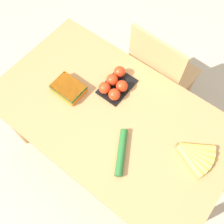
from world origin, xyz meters
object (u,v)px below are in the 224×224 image
at_px(chair, 159,75).
at_px(tomato_pack, 115,84).
at_px(cucumber_near, 121,152).
at_px(carrot_bag, 68,88).
at_px(banana_bunch, 194,154).

bearing_deg(chair, tomato_pack, 80.01).
bearing_deg(cucumber_near, tomato_pack, 132.46).
height_order(tomato_pack, carrot_bag, tomato_pack).
xyz_separation_m(chair, carrot_bag, (-0.29, -0.59, 0.28)).
bearing_deg(tomato_pack, banana_bunch, -7.62).
bearing_deg(banana_bunch, tomato_pack, 172.38).
bearing_deg(cucumber_near, banana_bunch, 36.18).
distance_m(banana_bunch, cucumber_near, 0.37).
bearing_deg(carrot_bag, banana_bunch, 7.73).
relative_size(tomato_pack, cucumber_near, 0.94).
height_order(chair, carrot_bag, chair).
bearing_deg(cucumber_near, chair, 104.28).
distance_m(chair, tomato_pack, 0.50).
relative_size(carrot_bag, cucumber_near, 0.75).
relative_size(chair, tomato_pack, 4.28).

